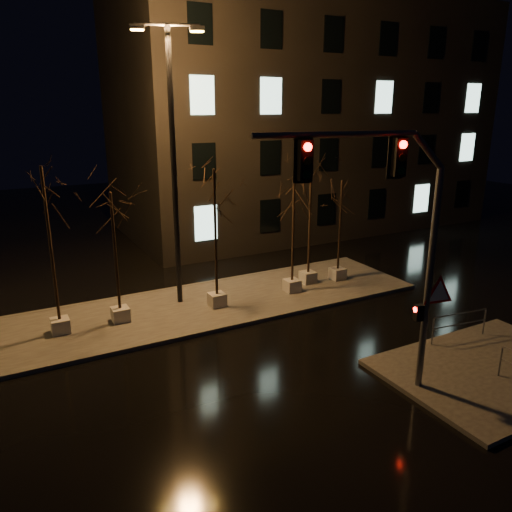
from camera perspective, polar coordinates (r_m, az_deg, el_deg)
ground at (r=16.21m, az=-2.08°, el=-13.89°), size 90.00×90.00×0.00m
median at (r=21.17m, az=-9.32°, el=-6.24°), size 22.00×5.00×0.15m
sidewalk_corner at (r=18.26m, az=25.48°, el=-11.64°), size 7.00×5.00×0.15m
building at (r=36.57m, az=5.28°, el=15.47°), size 25.00×12.00×15.00m
tree_1 at (r=18.82m, az=-22.91°, el=5.32°), size 1.80×1.80×6.34m
tree_2 at (r=19.31m, az=-16.06°, el=3.73°), size 1.80×1.80×5.24m
tree_3 at (r=20.05m, az=-4.75°, el=6.29°), size 1.80×1.80×5.92m
tree_4 at (r=21.84m, az=4.34°, el=5.99°), size 1.80×1.80×5.34m
tree_5 at (r=22.98m, az=6.26°, el=7.26°), size 1.80×1.80×5.75m
tree_6 at (r=23.82m, az=9.69°, el=5.97°), size 1.80×1.80×4.95m
traffic_signal_mast at (r=13.90m, az=15.73°, el=2.96°), size 6.07×1.28×7.53m
streetlight_main at (r=20.47m, az=-9.45°, el=11.69°), size 2.72×1.12×11.07m
guard_rail_a at (r=19.51m, az=22.26°, el=-6.99°), size 2.36×0.36×1.03m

